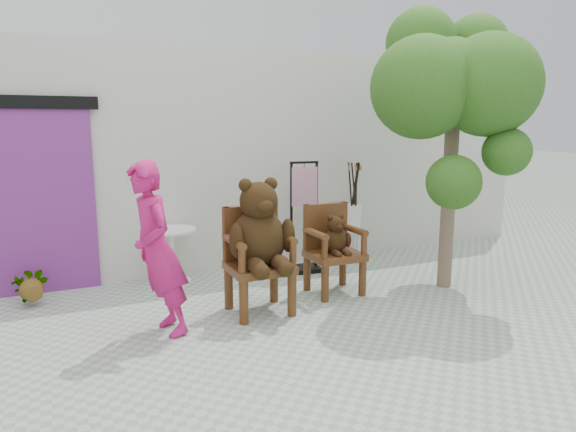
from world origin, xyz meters
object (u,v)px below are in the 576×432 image
(tree, at_px, (452,81))
(chair_big, at_px, (259,238))
(cafe_table, at_px, (173,249))
(person, at_px, (157,250))
(chair_small, at_px, (333,243))
(stool_bucket, at_px, (352,217))
(display_stand, at_px, (304,230))

(tree, bearing_deg, chair_big, 176.54)
(cafe_table, bearing_deg, tree, -27.50)
(cafe_table, relative_size, tree, 0.21)
(person, bearing_deg, chair_small, 90.47)
(chair_small, bearing_deg, cafe_table, 145.44)
(cafe_table, distance_m, tree, 3.96)
(cafe_table, bearing_deg, stool_bucket, 1.41)
(cafe_table, bearing_deg, display_stand, -7.38)
(stool_bucket, bearing_deg, tree, -79.59)
(chair_big, bearing_deg, display_stand, 46.55)
(chair_small, bearing_deg, person, -168.63)
(display_stand, bearing_deg, tree, -40.39)
(chair_big, xyz_separation_m, tree, (2.38, -0.14, 1.68))
(chair_small, bearing_deg, display_stand, 85.28)
(chair_small, xyz_separation_m, display_stand, (0.08, 0.92, -0.02))
(chair_small, bearing_deg, stool_bucket, 49.82)
(display_stand, height_order, stool_bucket, display_stand)
(chair_big, distance_m, stool_bucket, 2.56)
(person, distance_m, tree, 3.84)
(cafe_table, relative_size, display_stand, 0.47)
(cafe_table, distance_m, display_stand, 1.77)
(cafe_table, relative_size, stool_bucket, 0.48)
(display_stand, bearing_deg, chair_small, -88.26)
(display_stand, bearing_deg, stool_bucket, 23.55)
(cafe_table, height_order, display_stand, display_stand)
(stool_bucket, height_order, tree, tree)
(person, distance_m, cafe_table, 1.70)
(display_stand, xyz_separation_m, stool_bucket, (0.95, 0.29, 0.06))
(person, xyz_separation_m, display_stand, (2.22, 1.36, -0.26))
(tree, bearing_deg, display_stand, 133.15)
(person, bearing_deg, chair_big, 87.72)
(chair_small, distance_m, stool_bucket, 1.59)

